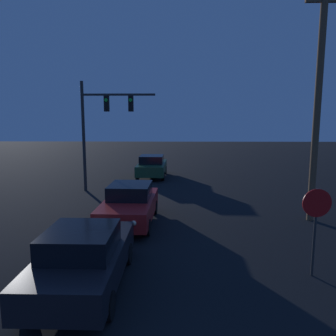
# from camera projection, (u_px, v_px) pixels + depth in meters

# --- Properties ---
(car_near) EXTENTS (2.06, 4.55, 1.61)m
(car_near) POSITION_uv_depth(u_px,v_px,m) (84.00, 258.00, 8.33)
(car_near) COLOR black
(car_near) RESTS_ON ground_plane
(car_mid) EXTENTS (2.15, 4.59, 1.61)m
(car_mid) POSITION_uv_depth(u_px,v_px,m) (130.00, 204.00, 13.50)
(car_mid) COLOR #B21E1E
(car_mid) RESTS_ON ground_plane
(car_far) EXTENTS (2.11, 4.57, 1.61)m
(car_far) POSITION_uv_depth(u_px,v_px,m) (152.00, 166.00, 24.10)
(car_far) COLOR #1E4728
(car_far) RESTS_ON ground_plane
(traffic_signal_mast) EXTENTS (4.31, 0.30, 6.41)m
(traffic_signal_mast) POSITION_uv_depth(u_px,v_px,m) (101.00, 119.00, 19.00)
(traffic_signal_mast) COLOR #2D2D2D
(traffic_signal_mast) RESTS_ON ground_plane
(stop_sign) EXTENTS (0.78, 0.07, 2.46)m
(stop_sign) POSITION_uv_depth(u_px,v_px,m) (316.00, 215.00, 8.79)
(stop_sign) COLOR #2D2D2D
(stop_sign) RESTS_ON ground_plane
(utility_pole) EXTENTS (1.48, 0.28, 9.79)m
(utility_pole) POSITION_uv_depth(u_px,v_px,m) (318.00, 100.00, 13.22)
(utility_pole) COLOR brown
(utility_pole) RESTS_ON ground_plane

